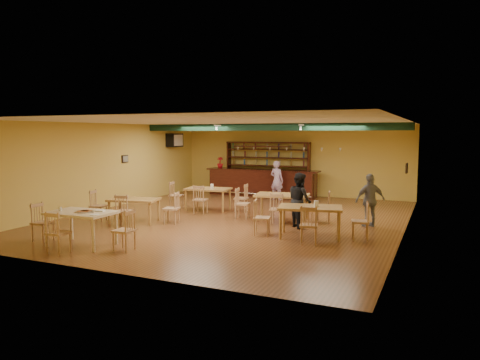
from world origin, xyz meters
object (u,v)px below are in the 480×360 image
at_px(dining_table_b, 282,207).
at_px(patron_right_a, 300,200).
at_px(near_table, 82,228).
at_px(patron_bar, 277,180).
at_px(dining_table_a, 208,199).
at_px(bar_counter, 262,183).
at_px(dining_table_d, 310,222).
at_px(dining_table_c, 134,210).

relative_size(dining_table_b, patron_right_a, 1.03).
bearing_deg(near_table, patron_bar, 77.07).
bearing_deg(patron_right_a, dining_table_a, 25.25).
bearing_deg(bar_counter, near_table, -94.70).
bearing_deg(dining_table_d, dining_table_b, 113.65).
relative_size(dining_table_c, dining_table_d, 0.90).
bearing_deg(patron_right_a, dining_table_d, 166.57).
relative_size(dining_table_a, dining_table_c, 1.06).
height_order(dining_table_c, patron_bar, patron_bar).
relative_size(bar_counter, near_table, 3.20).
relative_size(dining_table_a, dining_table_d, 0.95).
xyz_separation_m(dining_table_b, near_table, (-3.32, -4.94, 0.01)).
relative_size(bar_counter, patron_right_a, 3.13).
relative_size(patron_bar, patron_right_a, 1.01).
bearing_deg(patron_bar, bar_counter, -27.15).
distance_m(dining_table_c, near_table, 2.88).
bearing_deg(patron_bar, dining_table_b, 125.41).
height_order(dining_table_c, patron_right_a, patron_right_a).
relative_size(dining_table_b, dining_table_d, 1.01).
distance_m(bar_counter, dining_table_a, 4.06).
xyz_separation_m(patron_bar, patron_right_a, (2.37, -4.77, -0.01)).
height_order(bar_counter, dining_table_b, bar_counter).
xyz_separation_m(near_table, patron_right_a, (4.12, 4.14, 0.37)).
relative_size(bar_counter, patron_bar, 3.11).
bearing_deg(patron_bar, dining_table_c, 82.77).
distance_m(dining_table_b, near_table, 5.95).
relative_size(bar_counter, dining_table_c, 3.41).
bearing_deg(bar_counter, patron_bar, -41.00).
relative_size(near_table, patron_bar, 0.97).
bearing_deg(dining_table_c, dining_table_b, 15.76).
height_order(dining_table_a, dining_table_b, dining_table_b).
xyz_separation_m(dining_table_c, near_table, (0.60, -2.82, 0.05)).
xyz_separation_m(dining_table_a, patron_bar, (1.40, 3.20, 0.40)).
xyz_separation_m(dining_table_b, dining_table_c, (-3.92, -2.12, -0.04)).
relative_size(dining_table_b, near_table, 1.05).
xyz_separation_m(bar_counter, near_table, (-0.80, -9.73, -0.16)).
bearing_deg(patron_right_a, bar_counter, -11.52).
bearing_deg(bar_counter, dining_table_a, -96.32).
xyz_separation_m(dining_table_c, dining_table_d, (5.32, 0.22, 0.04)).
xyz_separation_m(dining_table_b, patron_right_a, (0.80, -0.80, 0.38)).
height_order(dining_table_a, patron_right_a, patron_right_a).
relative_size(dining_table_c, patron_bar, 0.91).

